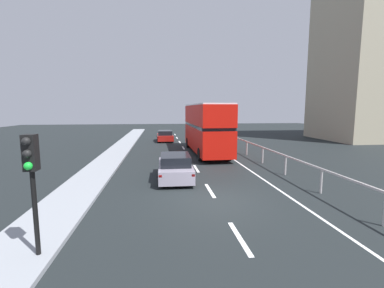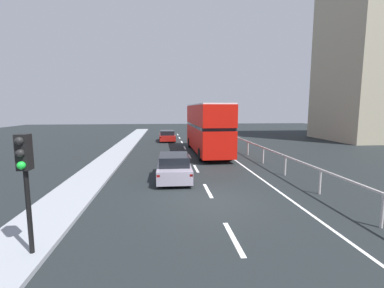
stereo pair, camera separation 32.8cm
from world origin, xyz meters
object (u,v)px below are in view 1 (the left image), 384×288
Objects in this scene: hatchback_car_near at (175,167)px; sedan_car_ahead at (165,136)px; double_decker_bus_red at (206,127)px; traffic_signal_pole at (31,166)px.

sedan_car_ahead is at bearing 91.55° from hatchback_car_near.
hatchback_car_near is 1.03× the size of sedan_car_ahead.
double_decker_bus_red is 9.21m from hatchback_car_near.
traffic_signal_pole is 0.77× the size of sedan_car_ahead.
double_decker_bus_red is 2.52× the size of sedan_car_ahead.
hatchback_car_near reaches higher than sedan_car_ahead.
traffic_signal_pole reaches higher than sedan_car_ahead.
double_decker_bus_red is 2.45× the size of hatchback_car_near.
traffic_signal_pole is at bearing -100.10° from sedan_car_ahead.
hatchback_car_near is (-3.22, -8.47, -1.62)m from double_decker_bus_red.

